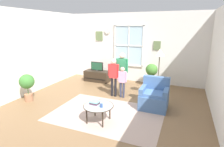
{
  "coord_description": "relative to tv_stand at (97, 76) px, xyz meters",
  "views": [
    {
      "loc": [
        2.05,
        -4.11,
        2.28
      ],
      "look_at": [
        0.14,
        0.52,
        0.96
      ],
      "focal_mm": 28.7,
      "sensor_mm": 36.0,
      "label": 1
    }
  ],
  "objects": [
    {
      "name": "back_wall",
      "position": [
        1.35,
        0.7,
        1.19
      ],
      "size": [
        5.71,
        0.17,
        2.84
      ],
      "color": "silver",
      "rests_on": "ground_plane"
    },
    {
      "name": "person_red_shirt",
      "position": [
        1.29,
        -1.32,
        0.57
      ],
      "size": [
        0.38,
        0.17,
        1.28
      ],
      "color": "black",
      "rests_on": "ground_plane"
    },
    {
      "name": "book_stack",
      "position": [
        1.45,
        -2.96,
        0.23
      ],
      "size": [
        0.22,
        0.19,
        0.07
      ],
      "color": "#954370",
      "rests_on": "coffee_table"
    },
    {
      "name": "cup",
      "position": [
        1.68,
        -3.07,
        0.24
      ],
      "size": [
        0.07,
        0.07,
        0.09
      ],
      "primitive_type": "cylinder",
      "color": "#334C8C",
      "rests_on": "coffee_table"
    },
    {
      "name": "person_green_shirt",
      "position": [
        1.46,
        -0.96,
        0.67
      ],
      "size": [
        0.43,
        0.2,
        1.43
      ],
      "color": "#726656",
      "rests_on": "ground_plane"
    },
    {
      "name": "area_rug",
      "position": [
        1.6,
        -2.59,
        -0.22
      ],
      "size": [
        2.91,
        1.97,
        0.01
      ],
      "primitive_type": "cube",
      "color": "tan",
      "rests_on": "ground_plane"
    },
    {
      "name": "coffee_table",
      "position": [
        1.57,
        -3.01,
        0.17
      ],
      "size": [
        0.74,
        0.74,
        0.43
      ],
      "color": "#99B2B7",
      "rests_on": "ground_plane"
    },
    {
      "name": "armchair",
      "position": [
        2.7,
        -1.7,
        0.1
      ],
      "size": [
        0.76,
        0.74,
        0.87
      ],
      "color": "#476B9E",
      "rests_on": "ground_plane"
    },
    {
      "name": "ground_plane",
      "position": [
        1.36,
        -2.47,
        -0.24
      ],
      "size": [
        6.31,
        6.83,
        0.02
      ],
      "primitive_type": "cube",
      "color": "brown"
    },
    {
      "name": "person_pink_shirt",
      "position": [
        1.6,
        -1.32,
        0.42
      ],
      "size": [
        0.31,
        0.14,
        1.04
      ],
      "color": "#333851",
      "rests_on": "ground_plane"
    },
    {
      "name": "floor_lamp",
      "position": [
        2.69,
        -1.04,
        1.14
      ],
      "size": [
        0.32,
        0.32,
        1.64
      ],
      "color": "black",
      "rests_on": "ground_plane"
    },
    {
      "name": "potted_plant_by_window",
      "position": [
        2.27,
        0.15,
        0.31
      ],
      "size": [
        0.45,
        0.45,
        0.91
      ],
      "color": "silver",
      "rests_on": "ground_plane"
    },
    {
      "name": "potted_plant_corner",
      "position": [
        -1.05,
        -2.71,
        0.34
      ],
      "size": [
        0.45,
        0.45,
        0.86
      ],
      "color": "#9E6B4C",
      "rests_on": "ground_plane"
    },
    {
      "name": "side_wall_left",
      "position": [
        -1.56,
        -2.47,
        1.19
      ],
      "size": [
        0.12,
        6.23,
        2.84
      ],
      "color": "silver",
      "rests_on": "ground_plane"
    },
    {
      "name": "television",
      "position": [
        0.0,
        -0.0,
        0.43
      ],
      "size": [
        0.54,
        0.08,
        0.38
      ],
      "color": "#4C4C4C",
      "rests_on": "tv_stand"
    },
    {
      "name": "remote_near_books",
      "position": [
        1.52,
        -2.98,
        0.21
      ],
      "size": [
        0.09,
        0.14,
        0.02
      ],
      "primitive_type": "cube",
      "rotation": [
        0.0,
        0.0,
        -0.42
      ],
      "color": "black",
      "rests_on": "coffee_table"
    },
    {
      "name": "tv_stand",
      "position": [
        0.0,
        0.0,
        0.0
      ],
      "size": [
        1.08,
        0.48,
        0.46
      ],
      "color": "#2D2319",
      "rests_on": "ground_plane"
    }
  ]
}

